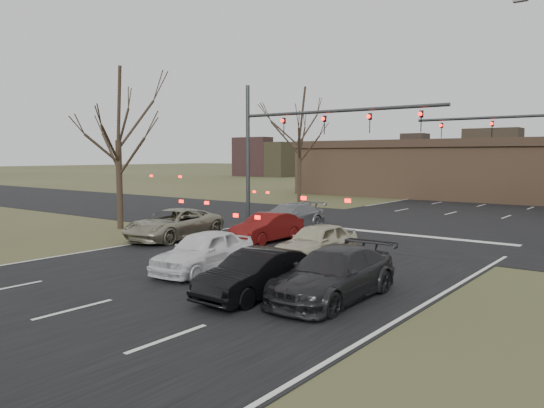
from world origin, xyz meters
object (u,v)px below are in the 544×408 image
(building, at_px, (531,170))
(car_white_sedan, at_px, (204,251))
(car_black_hatch, at_px, (257,274))
(car_silver_suv, at_px, (174,224))
(car_red_ahead, at_px, (267,228))
(car_grey_ahead, at_px, (289,217))
(car_silver_ahead, at_px, (317,242))
(mast_arm_near, at_px, (293,134))
(car_charcoal_sedan, at_px, (333,275))

(building, relative_size, car_white_sedan, 10.30)
(building, xyz_separation_m, car_black_hatch, (0.88, -38.24, -2.02))
(car_silver_suv, distance_m, car_white_sedan, 7.27)
(car_white_sedan, distance_m, car_red_ahead, 6.55)
(car_grey_ahead, bearing_deg, car_white_sedan, -66.07)
(car_silver_suv, relative_size, car_silver_ahead, 1.28)
(building, distance_m, mast_arm_near, 26.14)
(mast_arm_near, relative_size, car_white_sedan, 2.94)
(car_black_hatch, bearing_deg, car_silver_ahead, 107.31)
(car_silver_suv, xyz_separation_m, car_white_sedan, (6.00, -4.10, -0.01))
(car_black_hatch, height_order, car_charcoal_sedan, car_charcoal_sedan)
(car_silver_suv, relative_size, car_white_sedan, 1.24)
(building, bearing_deg, car_charcoal_sedan, -85.89)
(car_white_sedan, bearing_deg, car_silver_suv, 139.88)
(mast_arm_near, height_order, car_white_sedan, mast_arm_near)
(car_black_hatch, xyz_separation_m, car_grey_ahead, (-7.12, 11.49, 0.03))
(car_red_ahead, bearing_deg, car_grey_ahead, 112.94)
(car_white_sedan, xyz_separation_m, car_grey_ahead, (-3.73, 10.12, -0.03))
(car_red_ahead, bearing_deg, car_black_hatch, -52.76)
(car_charcoal_sedan, relative_size, car_red_ahead, 1.21)
(building, distance_m, car_silver_suv, 33.91)
(car_white_sedan, relative_size, car_red_ahead, 1.05)
(mast_arm_near, relative_size, car_red_ahead, 3.09)
(building, xyz_separation_m, car_silver_suv, (-8.50, -32.77, -1.96))
(car_charcoal_sedan, height_order, car_silver_ahead, car_charcoal_sedan)
(car_white_sedan, xyz_separation_m, car_silver_ahead, (1.82, 4.13, -0.02))
(mast_arm_near, height_order, car_charcoal_sedan, mast_arm_near)
(car_silver_suv, bearing_deg, car_black_hatch, -35.74)
(building, xyz_separation_m, car_red_ahead, (-4.65, -30.68, -2.02))
(building, height_order, car_grey_ahead, building)
(car_grey_ahead, bearing_deg, car_black_hatch, -54.54)
(mast_arm_near, xyz_separation_m, car_silver_ahead, (6.55, -7.74, -4.40))
(car_red_ahead, xyz_separation_m, car_silver_ahead, (3.97, -2.06, 0.03))
(car_white_sedan, distance_m, car_silver_ahead, 4.51)
(building, xyz_separation_m, car_silver_ahead, (-0.68, -32.74, -1.99))
(car_white_sedan, bearing_deg, car_silver_ahead, 60.45)
(car_silver_suv, xyz_separation_m, car_silver_ahead, (7.82, 0.03, -0.03))
(car_charcoal_sedan, xyz_separation_m, car_silver_ahead, (-3.35, 4.43, -0.01))
(mast_arm_near, bearing_deg, car_grey_ahead, -60.24)
(car_white_sedan, xyz_separation_m, car_charcoal_sedan, (5.17, -0.30, -0.01))
(car_silver_suv, height_order, car_red_ahead, car_silver_suv)
(mast_arm_near, height_order, car_red_ahead, mast_arm_near)
(building, bearing_deg, mast_arm_near, -106.13)
(car_silver_suv, distance_m, car_charcoal_sedan, 12.01)
(car_red_ahead, bearing_deg, car_silver_suv, -150.49)
(building, distance_m, car_grey_ahead, 27.53)
(car_silver_suv, height_order, car_silver_ahead, car_silver_suv)
(building, distance_m, car_charcoal_sedan, 37.32)
(car_silver_suv, bearing_deg, building, 69.96)
(car_silver_ahead, bearing_deg, building, 90.29)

